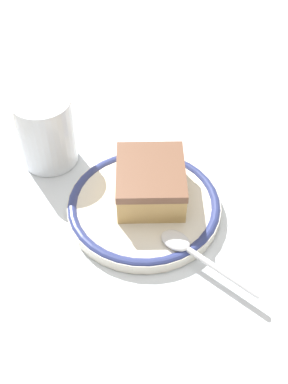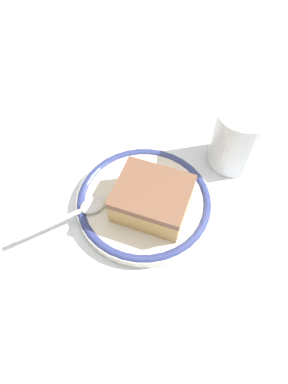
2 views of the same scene
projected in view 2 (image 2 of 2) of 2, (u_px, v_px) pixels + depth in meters
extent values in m
plane|color=#B7B2A8|center=(129.00, 192.00, 0.53)|extent=(2.40, 2.40, 0.00)
cube|color=silver|center=(129.00, 192.00, 0.53)|extent=(0.49, 0.33, 0.00)
cylinder|color=silver|center=(144.00, 203.00, 0.51)|extent=(0.19, 0.19, 0.01)
torus|color=navy|center=(144.00, 201.00, 0.50)|extent=(0.19, 0.19, 0.01)
cube|color=tan|center=(152.00, 201.00, 0.48)|extent=(0.12, 0.11, 0.04)
cube|color=brown|center=(152.00, 191.00, 0.46)|extent=(0.12, 0.12, 0.01)
ellipsoid|color=silver|center=(93.00, 205.00, 0.49)|extent=(0.04, 0.04, 0.01)
cylinder|color=silver|center=(48.00, 225.00, 0.47)|extent=(0.09, 0.04, 0.01)
cylinder|color=silver|center=(237.00, 138.00, 0.52)|extent=(0.08, 0.08, 0.10)
cylinder|color=#B7722D|center=(233.00, 152.00, 0.55)|extent=(0.07, 0.07, 0.03)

